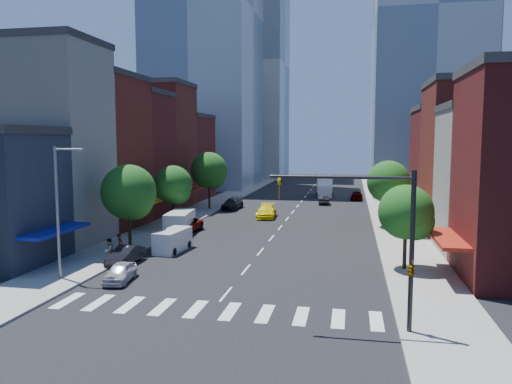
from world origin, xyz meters
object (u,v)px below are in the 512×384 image
traffic_car_oncoming (324,200)px  box_truck (324,187)px  parked_car_rear (232,204)px  traffic_car_far (357,195)px  cargo_van_far (180,223)px  parked_car_second (126,255)px  pedestrian_far (109,250)px  pedestrian_near (120,245)px  taxi (266,211)px  cargo_van_near (172,241)px  parked_car_third (185,226)px  parked_car_front (120,272)px

traffic_car_oncoming → box_truck: 10.98m
parked_car_rear → traffic_car_far: 21.97m
cargo_van_far → traffic_car_far: 37.56m
traffic_car_far → box_truck: (-5.35, 4.65, 0.86)m
parked_car_second → pedestrian_far: size_ratio=2.20×
pedestrian_near → parked_car_rear: bearing=-11.8°
traffic_car_oncoming → pedestrian_far: bearing=66.8°
taxi → traffic_car_far: bearing=57.8°
cargo_van_near → parked_car_third: bearing=107.1°
traffic_car_far → cargo_van_near: bearing=73.0°
parked_car_front → cargo_van_far: size_ratio=0.66×
parked_car_front → pedestrian_far: bearing=117.6°
cargo_van_far → box_truck: size_ratio=0.68×
taxi → box_truck: (5.75, 25.23, 0.79)m
traffic_car_oncoming → pedestrian_far: (-14.29, -39.37, 0.40)m
traffic_car_oncoming → traffic_car_far: (4.86, 6.29, 0.03)m
parked_car_front → traffic_car_far: bearing=64.5°
pedestrian_near → parked_car_third: bearing=-15.7°
taxi → traffic_car_far: taxi is taller
parked_car_third → box_truck: box_truck is taller
parked_car_third → cargo_van_near: 8.58m
traffic_car_far → box_truck: 7.14m
parked_car_second → parked_car_third: (0.23, 13.27, 0.06)m
taxi → box_truck: box_truck is taller
cargo_van_near → pedestrian_far: size_ratio=2.44×
traffic_car_oncoming → traffic_car_far: 7.95m
pedestrian_far → pedestrian_near: bearing=-166.3°
parked_car_third → cargo_van_near: bearing=-75.3°
cargo_van_near → pedestrian_near: bearing=-135.7°
parked_car_second → box_truck: (12.60, 49.99, 0.90)m
cargo_van_far → taxi: cargo_van_far is taller
cargo_van_far → traffic_car_oncoming: bearing=57.0°
parked_car_second → parked_car_rear: (0.94, 31.42, 0.06)m
cargo_van_near → traffic_car_oncoming: (11.10, 34.18, -0.24)m
parked_car_rear → cargo_van_far: bearing=-88.7°
cargo_van_far → taxi: size_ratio=1.05×
parked_car_third → pedestrian_near: (-1.70, -11.19, 0.29)m
pedestrian_far → box_truck: bearing=172.2°
parked_car_rear → traffic_car_oncoming: (12.14, 7.63, -0.06)m
parked_car_second → cargo_van_near: (1.99, 4.87, 0.25)m
parked_car_third → pedestrian_far: (-1.44, -13.59, 0.34)m
parked_car_front → taxi: taxi is taller
parked_car_front → parked_car_second: parked_car_second is taller
traffic_car_oncoming → traffic_car_far: bearing=-130.9°
parked_car_third → cargo_van_far: 1.04m
parked_car_second → pedestrian_far: pedestrian_far is taller
traffic_car_oncoming → traffic_car_far: size_ratio=0.99×
box_truck → pedestrian_near: size_ratio=4.75×
parked_car_front → cargo_van_far: cargo_van_far is taller
taxi → pedestrian_near: bearing=-114.0°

